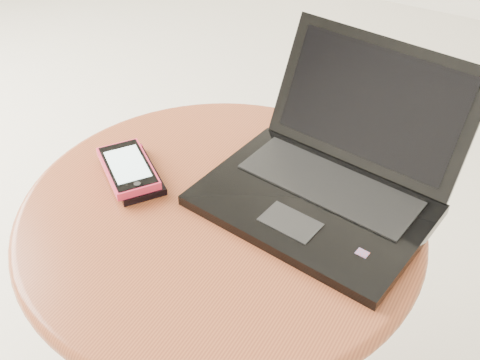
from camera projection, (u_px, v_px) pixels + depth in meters
The scene contains 4 objects.
table at pixel (221, 257), 0.93m from camera, with size 0.60×0.60×0.47m.
laptop at pixel (330, 174), 0.87m from camera, with size 0.36×0.35×0.20m.
phone_black at pixel (133, 173), 0.92m from camera, with size 0.14×0.13×0.01m.
phone_pink at pixel (128, 168), 0.91m from camera, with size 0.14×0.13×0.02m.
Camera 1 is at (0.33, -0.54, 1.05)m, focal length 44.61 mm.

